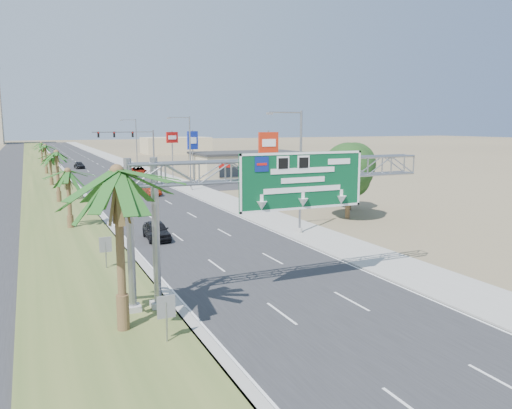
{
  "coord_description": "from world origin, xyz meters",
  "views": [
    {
      "loc": [
        -12.52,
        -13.05,
        8.9
      ],
      "look_at": [
        -0.32,
        13.59,
        4.2
      ],
      "focal_mm": 35.0,
      "sensor_mm": 36.0,
      "label": 1
    }
  ],
  "objects": [
    {
      "name": "palm_row_f",
      "position": [
        -9.5,
        110.0,
        4.71
      ],
      "size": [
        3.99,
        3.99,
        5.75
      ],
      "color": "brown",
      "rests_on": "ground"
    },
    {
      "name": "car_right_lane",
      "position": [
        5.33,
        76.04,
        0.75
      ],
      "size": [
        2.87,
        5.57,
        1.5
      ],
      "primitive_type": "imported",
      "rotation": [
        0.0,
        0.0,
        -0.07
      ],
      "color": "gray",
      "rests_on": "ground"
    },
    {
      "name": "palm_row_b",
      "position": [
        -9.5,
        32.0,
        4.9
      ],
      "size": [
        3.99,
        3.99,
        5.95
      ],
      "color": "brown",
      "rests_on": "ground"
    },
    {
      "name": "road",
      "position": [
        0.0,
        110.0,
        0.01
      ],
      "size": [
        12.0,
        300.0,
        0.02
      ],
      "primitive_type": "cube",
      "color": "#28282B",
      "rests_on": "ground"
    },
    {
      "name": "oak_near",
      "position": [
        15.0,
        26.0,
        4.53
      ],
      "size": [
        4.5,
        4.5,
        6.8
      ],
      "color": "brown",
      "rests_on": "ground"
    },
    {
      "name": "building_distant_right",
      "position": [
        30.0,
        140.0,
        2.5
      ],
      "size": [
        20.0,
        12.0,
        5.0
      ],
      "primitive_type": "cube",
      "color": "tan",
      "rests_on": "ground"
    },
    {
      "name": "palm_near",
      "position": [
        -9.2,
        8.0,
        6.93
      ],
      "size": [
        5.7,
        5.7,
        8.35
      ],
      "color": "brown",
      "rests_on": "ground"
    },
    {
      "name": "oak_far",
      "position": [
        18.0,
        30.0,
        3.82
      ],
      "size": [
        3.5,
        3.5,
        5.6
      ],
      "color": "brown",
      "rests_on": "ground"
    },
    {
      "name": "car_far",
      "position": [
        -2.97,
        94.73,
        0.63
      ],
      "size": [
        1.99,
        4.45,
        1.27
      ],
      "primitive_type": "imported",
      "rotation": [
        0.0,
        0.0,
        0.05
      ],
      "color": "black",
      "rests_on": "ground"
    },
    {
      "name": "median_signback_b",
      "position": [
        -8.5,
        18.0,
        1.45
      ],
      "size": [
        0.75,
        0.08,
        2.08
      ],
      "color": "gray",
      "rests_on": "ground"
    },
    {
      "name": "sidewalk_right",
      "position": [
        8.5,
        110.0,
        0.05
      ],
      "size": [
        4.0,
        300.0,
        0.1
      ],
      "primitive_type": "cube",
      "color": "#9E9B93",
      "rests_on": "ground"
    },
    {
      "name": "sign_gantry",
      "position": [
        -1.06,
        9.93,
        6.06
      ],
      "size": [
        16.75,
        1.24,
        7.5
      ],
      "color": "gray",
      "rests_on": "ground"
    },
    {
      "name": "car_left_lane",
      "position": [
        -3.73,
        24.86,
        0.72
      ],
      "size": [
        1.87,
        4.3,
        1.44
      ],
      "primitive_type": "imported",
      "rotation": [
        0.0,
        0.0,
        -0.04
      ],
      "color": "black",
      "rests_on": "ground"
    },
    {
      "name": "streetlight_near",
      "position": [
        7.3,
        22.0,
        4.69
      ],
      "size": [
        3.27,
        0.44,
        10.0
      ],
      "color": "gray",
      "rests_on": "ground"
    },
    {
      "name": "median_grass",
      "position": [
        -10.0,
        110.0,
        0.06
      ],
      "size": [
        7.0,
        300.0,
        0.12
      ],
      "primitive_type": "cube",
      "color": "#475C28",
      "rests_on": "ground"
    },
    {
      "name": "palm_row_c",
      "position": [
        -9.5,
        48.0,
        5.66
      ],
      "size": [
        3.99,
        3.99,
        6.75
      ],
      "color": "brown",
      "rests_on": "ground"
    },
    {
      "name": "pole_sign_red_far",
      "position": [
        9.55,
        68.61,
        6.22
      ],
      "size": [
        2.17,
        1.04,
        7.91
      ],
      "color": "gray",
      "rests_on": "ground"
    },
    {
      "name": "signal_mast",
      "position": [
        5.17,
        71.97,
        4.85
      ],
      "size": [
        10.28,
        0.71,
        8.0
      ],
      "color": "gray",
      "rests_on": "ground"
    },
    {
      "name": "pole_sign_red_near",
      "position": [
        12.46,
        38.1,
        6.44
      ],
      "size": [
        2.4,
        0.37,
        8.27
      ],
      "color": "gray",
      "rests_on": "ground"
    },
    {
      "name": "palm_row_e",
      "position": [
        -9.5,
        85.0,
        5.09
      ],
      "size": [
        3.99,
        3.99,
        6.15
      ],
      "color": "brown",
      "rests_on": "ground"
    },
    {
      "name": "car_mid_lane",
      "position": [
        1.5,
        49.87,
        0.76
      ],
      "size": [
        1.9,
        4.7,
        1.52
      ],
      "primitive_type": "imported",
      "rotation": [
        0.0,
        0.0,
        0.06
      ],
      "color": "maroon",
      "rests_on": "ground"
    },
    {
      "name": "median_signback_a",
      "position": [
        -7.8,
        6.0,
        1.45
      ],
      "size": [
        0.75,
        0.08,
        2.08
      ],
      "color": "gray",
      "rests_on": "ground"
    },
    {
      "name": "pole_sign_blue",
      "position": [
        12.5,
        66.75,
        6.0
      ],
      "size": [
        1.99,
        0.91,
        8.04
      ],
      "color": "gray",
      "rests_on": "ground"
    },
    {
      "name": "store_building",
      "position": [
        22.0,
        66.0,
        2.0
      ],
      "size": [
        18.0,
        10.0,
        4.0
      ],
      "primitive_type": "cube",
      "color": "tan",
      "rests_on": "ground"
    },
    {
      "name": "streetlight_mid",
      "position": [
        7.3,
        52.0,
        4.69
      ],
      "size": [
        3.27,
        0.44,
        10.0
      ],
      "color": "gray",
      "rests_on": "ground"
    },
    {
      "name": "streetlight_far",
      "position": [
        7.3,
        88.0,
        4.69
      ],
      "size": [
        3.27,
        0.44,
        10.0
      ],
      "color": "gray",
      "rests_on": "ground"
    },
    {
      "name": "palm_row_d",
      "position": [
        -9.5,
        66.0,
        4.42
      ],
      "size": [
        3.99,
        3.99,
        5.45
      ],
      "color": "brown",
      "rests_on": "ground"
    },
    {
      "name": "ground",
      "position": [
        0.0,
        0.0,
        0.0
      ],
      "size": [
        600.0,
        600.0,
        0.0
      ],
      "primitive_type": "plane",
      "color": "#8C7A59",
      "rests_on": "ground"
    },
    {
      "name": "opposing_road",
      "position": [
        -17.0,
        110.0,
        0.01
      ],
      "size": [
        8.0,
        300.0,
        0.02
      ],
      "primitive_type": "cube",
      "color": "#28282B",
      "rests_on": "ground"
    }
  ]
}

